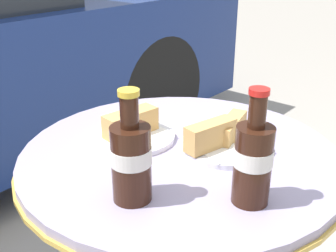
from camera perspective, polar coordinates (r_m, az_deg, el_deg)
The scene contains 5 objects.
bistro_table at distance 1.04m, azimuth 1.52°, elevation -13.01°, with size 0.72×0.72×0.76m.
cola_bottle_left at distance 0.73m, azimuth -5.02°, elevation -4.40°, with size 0.07×0.07×0.21m.
cola_bottle_right at distance 0.74m, azimuth 11.44°, elevation -4.51°, with size 0.07×0.07×0.21m.
lunch_plate_near at distance 0.99m, azimuth -5.03°, elevation -0.70°, with size 0.21×0.21×0.07m.
lunch_plate_far at distance 0.95m, azimuth 7.44°, elevation -1.77°, with size 0.21×0.21×0.07m.
Camera 1 is at (-0.65, -0.52, 1.18)m, focal length 45.00 mm.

